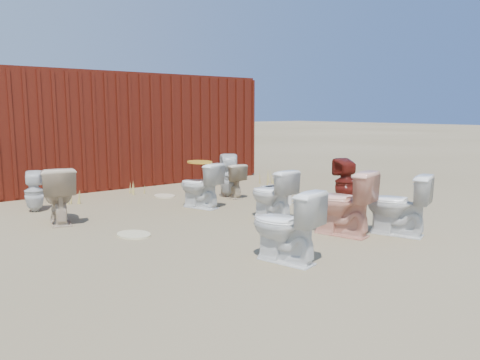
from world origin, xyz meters
TOP-DOWN VIEW (x-y plane):
  - ground at (0.00, 0.00)m, footprint 100.00×100.00m
  - shipping_container at (0.00, 5.20)m, footprint 6.00×2.40m
  - toilet_front_a at (-1.01, -1.52)m, footprint 0.62×0.86m
  - toilet_front_pink at (0.32, -1.14)m, footprint 0.69×0.94m
  - toilet_front_c at (0.20, 0.07)m, footprint 0.49×0.78m
  - toilet_front_maroon at (1.89, 0.10)m, footprint 0.46×0.47m
  - toilet_front_e at (0.91, -1.59)m, footprint 0.70×0.90m
  - toilet_back_a at (-2.48, 2.80)m, footprint 0.38×0.39m
  - toilet_back_beige_left at (-2.39, 1.79)m, footprint 0.61×0.88m
  - toilet_back_beige_right at (0.75, 1.89)m, footprint 0.37×0.64m
  - toilet_back_yellowlid at (-0.20, 1.43)m, footprint 0.65×0.84m
  - toilet_back_e at (0.77, 1.94)m, footprint 0.50×0.51m
  - yellow_lid at (-0.20, 1.43)m, footprint 0.38×0.48m
  - loose_tank at (0.92, 0.78)m, footprint 0.52×0.27m
  - loose_lid_near at (-1.84, 0.47)m, footprint 0.51×0.58m
  - loose_lid_far at (-0.19, 2.71)m, footprint 0.39×0.49m
  - weed_clump_a at (-1.83, 3.11)m, footprint 0.36×0.36m
  - weed_clump_b at (0.79, 2.80)m, footprint 0.32×0.32m
  - weed_clump_c at (2.38, 2.68)m, footprint 0.36×0.36m
  - weed_clump_d at (-0.44, 3.38)m, footprint 0.30×0.30m
  - weed_clump_e at (1.41, 3.50)m, footprint 0.34×0.34m
  - weed_clump_f at (2.79, 0.28)m, footprint 0.28×0.28m

SIDE VIEW (x-z plane):
  - ground at x=0.00m, z-range 0.00..0.00m
  - loose_lid_near at x=-1.84m, z-range 0.00..0.02m
  - loose_lid_far at x=-0.19m, z-range 0.00..0.02m
  - weed_clump_f at x=2.79m, z-range 0.00..0.21m
  - weed_clump_d at x=-0.44m, z-range 0.00..0.22m
  - weed_clump_e at x=1.41m, z-range 0.00..0.26m
  - weed_clump_b at x=0.79m, z-range 0.00..0.29m
  - weed_clump_a at x=-1.83m, z-range 0.00..0.30m
  - weed_clump_c at x=2.38m, z-range 0.00..0.32m
  - loose_tank at x=0.92m, z-range 0.00..0.35m
  - toilet_back_beige_right at x=0.75m, z-range 0.00..0.64m
  - toilet_back_a at x=-2.48m, z-range 0.00..0.66m
  - toilet_front_c at x=0.20m, z-range 0.00..0.76m
  - toilet_back_yellowlid at x=-0.20m, z-range 0.00..0.76m
  - toilet_front_a at x=-1.01m, z-range 0.00..0.79m
  - toilet_front_maroon at x=1.89m, z-range 0.00..0.80m
  - toilet_back_e at x=0.77m, z-range 0.00..0.81m
  - toilet_front_e at x=0.91m, z-range 0.00..0.81m
  - toilet_back_beige_left at x=-2.39m, z-range 0.00..0.82m
  - toilet_front_pink at x=0.32m, z-range 0.00..0.86m
  - yellow_lid at x=-0.20m, z-range 0.76..0.78m
  - shipping_container at x=0.00m, z-range 0.00..2.40m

